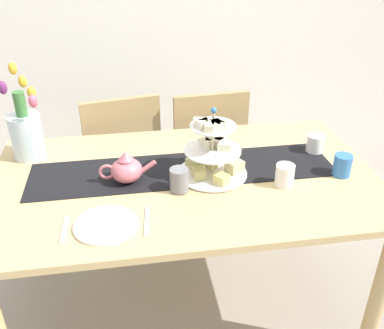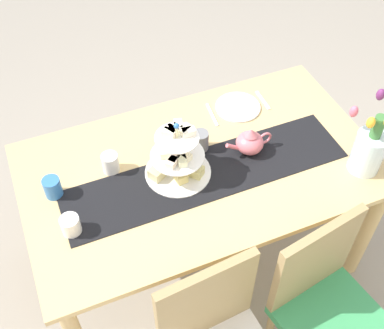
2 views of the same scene
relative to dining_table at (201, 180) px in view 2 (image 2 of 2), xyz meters
name	(u,v)px [view 2 (image 2 of 2)]	position (x,y,z in m)	size (l,w,h in m)	color
ground_plane	(200,253)	(0.00, 0.00, -0.66)	(8.00, 8.00, 0.00)	gray
dining_table	(201,180)	(0.00, 0.00, 0.00)	(1.64, 0.96, 0.77)	tan
chair_left	(325,302)	(-0.28, 0.71, -0.16)	(0.49, 0.49, 0.91)	#9C8254
table_runner	(206,174)	(0.00, 0.06, 0.11)	(1.32, 0.31, 0.00)	black
tiered_cake_stand	(177,158)	(0.12, 0.00, 0.21)	(0.30, 0.30, 0.30)	beige
teapot	(250,142)	(-0.24, 0.00, 0.16)	(0.24, 0.13, 0.14)	#D66B75
tulip_vase	(370,147)	(-0.68, 0.29, 0.24)	(0.21, 0.19, 0.42)	silver
cream_jug	(71,225)	(0.63, 0.13, 0.15)	(0.08, 0.08, 0.09)	white
dinner_plate_left	(238,107)	(-0.33, -0.29, 0.11)	(0.23, 0.23, 0.01)	white
fork_left	(263,100)	(-0.47, -0.29, 0.11)	(0.02, 0.15, 0.01)	silver
knife_left	(212,115)	(-0.18, -0.29, 0.11)	(0.01, 0.17, 0.01)	silver
mug_grey	(201,141)	(-0.04, -0.10, 0.16)	(0.08, 0.08, 0.10)	slate
mug_white_text	(110,163)	(0.39, -0.13, 0.15)	(0.08, 0.08, 0.10)	white
mug_orange	(53,187)	(0.66, -0.09, 0.15)	(0.08, 0.08, 0.10)	#3370B7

